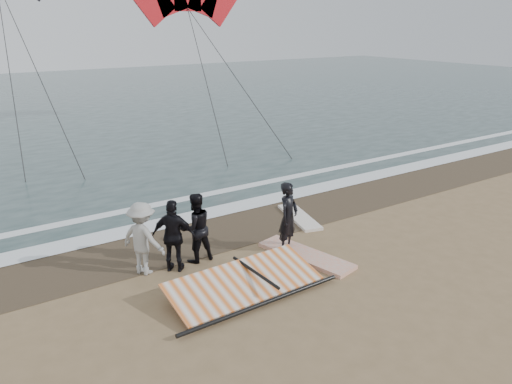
% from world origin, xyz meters
% --- Properties ---
extents(ground, '(120.00, 120.00, 0.00)m').
position_xyz_m(ground, '(0.00, 0.00, 0.00)').
color(ground, '#8C704C').
rests_on(ground, ground).
extents(sea, '(120.00, 54.00, 0.02)m').
position_xyz_m(sea, '(0.00, 33.00, 0.01)').
color(sea, '#233838').
rests_on(sea, ground).
extents(wet_sand, '(120.00, 2.80, 0.01)m').
position_xyz_m(wet_sand, '(0.00, 4.50, 0.01)').
color(wet_sand, '#4C3D2B').
rests_on(wet_sand, ground).
extents(foam_near, '(120.00, 0.90, 0.01)m').
position_xyz_m(foam_near, '(0.00, 5.90, 0.03)').
color(foam_near, white).
rests_on(foam_near, sea).
extents(foam_far, '(120.00, 0.45, 0.01)m').
position_xyz_m(foam_far, '(0.00, 7.60, 0.03)').
color(foam_far, white).
rests_on(foam_far, sea).
extents(man_main, '(0.85, 0.73, 1.96)m').
position_xyz_m(man_main, '(-0.09, 2.28, 0.98)').
color(man_main, black).
rests_on(man_main, ground).
extents(board_white, '(1.38, 2.87, 0.11)m').
position_xyz_m(board_white, '(0.04, 1.64, 0.06)').
color(board_white, silver).
rests_on(board_white, ground).
extents(board_cream, '(1.15, 2.35, 0.09)m').
position_xyz_m(board_cream, '(1.61, 3.94, 0.05)').
color(board_cream, white).
rests_on(board_cream, ground).
extents(trio_cluster, '(2.46, 1.53, 1.89)m').
position_xyz_m(trio_cluster, '(-3.26, 3.09, 0.94)').
color(trio_cluster, black).
rests_on(trio_cluster, ground).
extents(sail_rig, '(4.24, 1.85, 0.49)m').
position_xyz_m(sail_rig, '(-2.39, 1.12, 0.19)').
color(sail_rig, black).
rests_on(sail_rig, ground).
extents(kite_red, '(7.38, 5.22, 12.20)m').
position_xyz_m(kite_red, '(5.76, 19.93, 6.98)').
color(kite_red, red).
rests_on(kite_red, ground).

